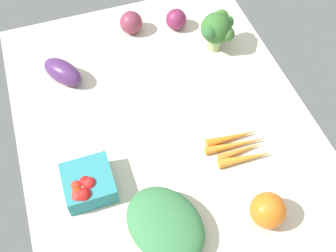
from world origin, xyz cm
name	(u,v)px	position (x,y,z in cm)	size (l,w,h in cm)	color
tablecloth	(168,132)	(0.00, 0.00, 1.00)	(104.00, 76.00, 2.00)	beige
carrot_bunch	(239,148)	(11.38, 15.03, 3.12)	(10.11, 16.98, 2.44)	orange
berry_basket	(88,184)	(10.25, -23.11, 5.04)	(11.41, 11.41, 6.60)	teal
red_onion_near_basket	(131,23)	(-39.15, 1.32, 5.47)	(6.95, 6.95, 6.95)	#823149
broccoli_head	(217,29)	(-23.92, 23.03, 9.78)	(9.65, 10.54, 12.39)	#9FBD72
leafy_greens_clump	(165,224)	(25.23, -9.16, 5.18)	(19.56, 15.14, 6.37)	#3B7D48
red_onion_center	(176,19)	(-36.40, 14.97, 5.22)	(6.43, 6.43, 6.43)	#7D244D
heirloom_tomato_orange	(268,210)	(29.75, 13.14, 6.06)	(8.13, 8.13, 8.13)	orange
eggplant	(63,72)	(-26.09, -22.22, 5.16)	(12.85, 6.31, 6.31)	#532B66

